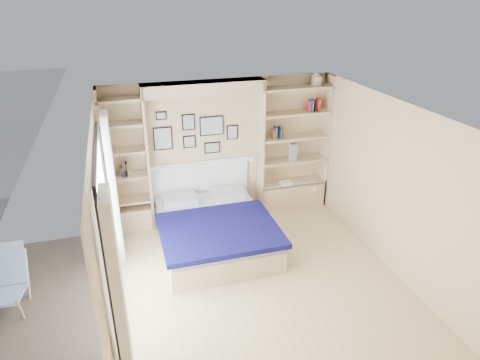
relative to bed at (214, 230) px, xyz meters
name	(u,v)px	position (x,y,z in m)	size (l,w,h in m)	color
ground	(259,282)	(0.40, -1.14, -0.28)	(4.50, 4.50, 0.00)	tan
room_shell	(208,176)	(0.01, 0.39, 0.80)	(4.50, 4.50, 4.50)	tan
bed	(214,230)	(0.00, 0.00, 0.00)	(1.79, 2.22, 1.07)	tan
photo_gallery	(195,133)	(-0.05, 1.09, 1.32)	(1.48, 0.02, 0.82)	black
reading_lamps	(207,163)	(0.10, 0.86, 0.82)	(1.92, 0.12, 0.15)	silver
shelf_decor	(281,124)	(1.48, 0.93, 1.40)	(3.55, 0.23, 2.03)	#964A24
deck_chair	(5,281)	(-2.95, -0.66, 0.11)	(0.52, 0.84, 0.83)	tan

